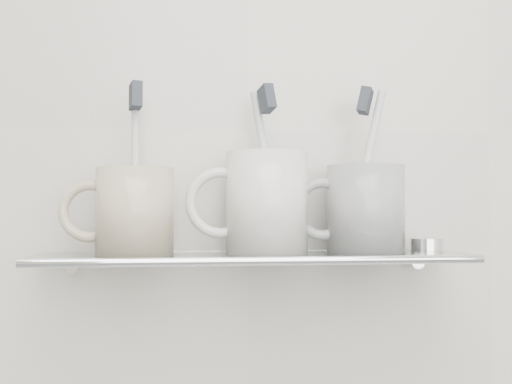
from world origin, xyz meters
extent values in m
plane|color=beige|center=(0.00, 1.10, 1.25)|extent=(2.50, 0.00, 2.50)
cube|color=silver|center=(0.00, 1.04, 1.10)|extent=(0.50, 0.12, 0.01)
cylinder|color=silver|center=(0.00, 0.98, 1.10)|extent=(0.50, 0.01, 0.01)
cylinder|color=silver|center=(-0.21, 1.09, 1.09)|extent=(0.02, 0.03, 0.02)
cylinder|color=silver|center=(0.21, 1.09, 1.09)|extent=(0.02, 0.03, 0.02)
cylinder|color=beige|center=(-0.14, 1.04, 1.15)|extent=(0.10, 0.10, 0.10)
torus|color=beige|center=(-0.19, 1.04, 1.15)|extent=(0.07, 0.01, 0.07)
cylinder|color=#B5B9BB|center=(-0.14, 1.04, 1.20)|extent=(0.01, 0.04, 0.19)
cube|color=#292D34|center=(-0.14, 1.04, 1.28)|extent=(0.02, 0.03, 0.03)
cylinder|color=silver|center=(0.02, 1.04, 1.16)|extent=(0.10, 0.10, 0.12)
torus|color=silver|center=(-0.04, 1.04, 1.16)|extent=(0.08, 0.01, 0.08)
cylinder|color=#A0A6AD|center=(0.02, 1.04, 1.20)|extent=(0.04, 0.06, 0.19)
cube|color=#292D34|center=(0.02, 1.04, 1.28)|extent=(0.02, 0.03, 0.04)
cylinder|color=white|center=(0.13, 1.04, 1.15)|extent=(0.09, 0.09, 0.10)
torus|color=white|center=(0.08, 1.04, 1.15)|extent=(0.07, 0.01, 0.07)
cylinder|color=silver|center=(0.13, 1.04, 1.20)|extent=(0.06, 0.02, 0.19)
cube|color=#292D34|center=(0.13, 1.04, 1.28)|extent=(0.03, 0.03, 0.03)
cylinder|color=silver|center=(0.21, 1.04, 1.11)|extent=(0.04, 0.04, 0.02)
camera|label=1|loc=(-0.09, 0.30, 1.15)|focal=45.00mm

